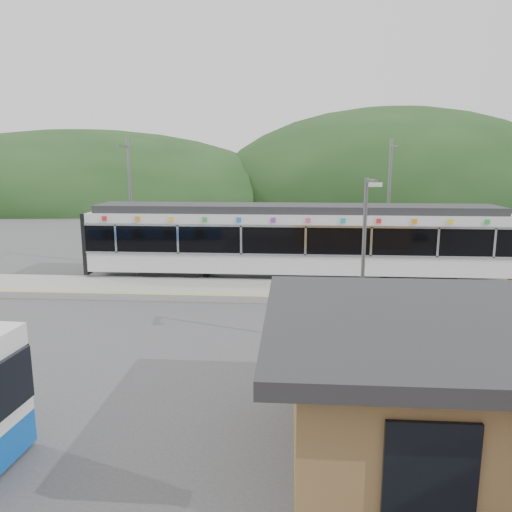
{
  "coord_description": "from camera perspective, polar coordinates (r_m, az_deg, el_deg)",
  "views": [
    {
      "loc": [
        1.89,
        -18.37,
        5.97
      ],
      "look_at": [
        0.48,
        1.0,
        2.17
      ],
      "focal_mm": 35.0,
      "sensor_mm": 36.0,
      "label": 1
    }
  ],
  "objects": [
    {
      "name": "yellow_line",
      "position": [
        21.23,
        -1.11,
        -4.4
      ],
      "size": [
        26.0,
        0.1,
        0.01
      ],
      "primitive_type": "cube",
      "color": "yellow",
      "rests_on": "platform"
    },
    {
      "name": "ground",
      "position": [
        19.41,
        -1.65,
        -6.84
      ],
      "size": [
        120.0,
        120.0,
        0.0
      ],
      "primitive_type": "plane",
      "color": "#4C4C4F",
      "rests_on": "ground"
    },
    {
      "name": "train",
      "position": [
        24.68,
        4.47,
        1.94
      ],
      "size": [
        20.44,
        3.01,
        3.74
      ],
      "color": "black",
      "rests_on": "ground"
    },
    {
      "name": "catenary_mast_east",
      "position": [
        27.51,
        14.92,
        5.87
      ],
      "size": [
        0.18,
        1.8,
        7.0
      ],
      "color": "slate",
      "rests_on": "ground"
    },
    {
      "name": "lamp_post",
      "position": [
        15.66,
        12.27,
        0.78
      ],
      "size": [
        0.38,
        0.99,
        5.4
      ],
      "rotation": [
        0.0,
        0.0,
        0.17
      ],
      "color": "slate",
      "rests_on": "ground"
    },
    {
      "name": "platform",
      "position": [
        22.52,
        -0.8,
        -3.9
      ],
      "size": [
        26.0,
        3.2,
        0.3
      ],
      "primitive_type": "cube",
      "color": "#9E9E99",
      "rests_on": "ground"
    },
    {
      "name": "catenary_mast_west",
      "position": [
        28.46,
        -14.14,
        6.07
      ],
      "size": [
        0.18,
        1.8,
        7.0
      ],
      "color": "slate",
      "rests_on": "ground"
    },
    {
      "name": "station_shelter",
      "position": [
        11.14,
        26.13,
        -13.47
      ],
      "size": [
        9.2,
        6.2,
        3.0
      ],
      "color": "olive",
      "rests_on": "ground"
    },
    {
      "name": "hills",
      "position": [
        24.78,
        14.04,
        -3.2
      ],
      "size": [
        146.0,
        149.0,
        26.0
      ],
      "color": "#1E3D19",
      "rests_on": "ground"
    }
  ]
}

